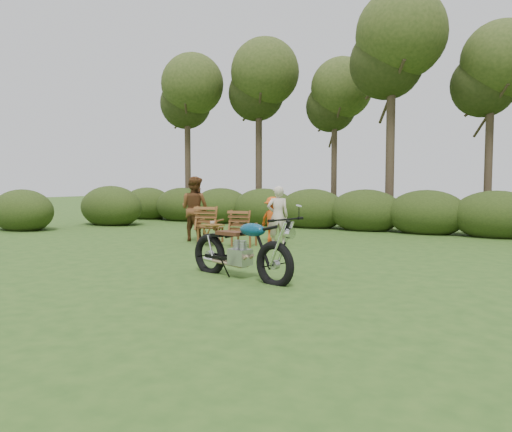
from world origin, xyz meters
The scene contains 10 objects.
ground centered at (0.00, 0.00, 0.00)m, with size 80.00×80.00×0.00m, color #294B19.
tree_line centered at (0.50, 9.74, 3.81)m, with size 22.52×11.62×8.14m.
motorcycle centered at (0.97, -0.19, 0.00)m, with size 2.23×0.85×1.27m, color #0B6998, non-canonical shape.
lawn_chair_right centered at (-1.24, 3.36, 0.00)m, with size 0.63×0.63×0.92m, color #5A3016, non-canonical shape.
lawn_chair_left centered at (-2.39, 3.47, 0.00)m, with size 0.68×0.68×0.99m, color brown, non-canonical shape.
side_table centered at (-2.01, 3.02, 0.28)m, with size 0.54×0.45×0.55m, color brown, non-canonical shape.
cup centered at (-1.97, 2.98, 0.60)m, with size 0.11×0.11×0.09m, color beige.
adult_a centered at (-0.56, 3.89, 0.00)m, with size 0.56×0.37×1.53m, color beige.
adult_b centered at (-3.03, 3.60, 0.00)m, with size 0.87×0.68×1.79m, color brown.
child centered at (-1.02, 4.45, 0.00)m, with size 0.80×0.46×1.24m, color #D24D13.
Camera 1 is at (5.64, -7.26, 1.66)m, focal length 35.00 mm.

